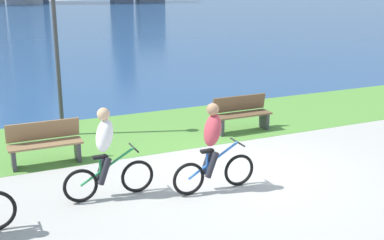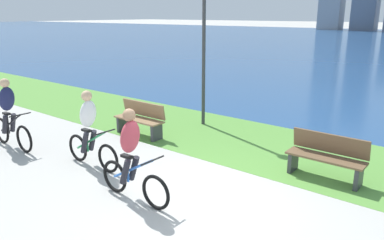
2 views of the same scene
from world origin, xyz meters
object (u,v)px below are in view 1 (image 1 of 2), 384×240
object	(u,v)px
bench_far_along_path	(241,114)
cyclist_trailing	(106,153)
bench_near_path	(45,143)
lamppost_tall	(55,23)
cyclist_lead	(213,148)

from	to	relation	value
bench_far_along_path	cyclist_trailing	bearing A→B (deg)	-149.02
cyclist_trailing	bench_near_path	distance (m)	2.32
lamppost_tall	bench_near_path	bearing A→B (deg)	-110.00
bench_far_along_path	cyclist_lead	bearing A→B (deg)	-127.85
bench_near_path	lamppost_tall	bearing A→B (deg)	70.00
cyclist_trailing	bench_far_along_path	distance (m)	4.86
cyclist_trailing	lamppost_tall	distance (m)	4.48
cyclist_trailing	bench_far_along_path	xyz separation A→B (m)	(4.15, 2.49, -0.38)
bench_near_path	lamppost_tall	distance (m)	3.05
bench_near_path	bench_far_along_path	distance (m)	4.90
bench_far_along_path	lamppost_tall	bearing A→B (deg)	159.57
lamppost_tall	cyclist_lead	bearing A→B (deg)	-67.64
bench_near_path	bench_far_along_path	size ratio (longest dim) A/B	1.00
cyclist_lead	bench_near_path	size ratio (longest dim) A/B	1.10
bench_far_along_path	lamppost_tall	size ratio (longest dim) A/B	0.35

